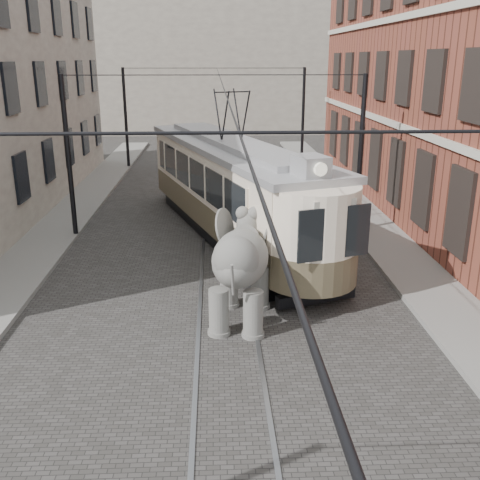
{
  "coord_description": "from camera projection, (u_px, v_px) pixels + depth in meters",
  "views": [
    {
      "loc": [
        -0.25,
        -14.51,
        6.52
      ],
      "look_at": [
        0.36,
        -1.05,
        2.1
      ],
      "focal_mm": 41.6,
      "sensor_mm": 36.0,
      "label": 1
    }
  ],
  "objects": [
    {
      "name": "ground",
      "position": [
        226.0,
        299.0,
        15.82
      ],
      "size": [
        120.0,
        120.0,
        0.0
      ],
      "primitive_type": "plane",
      "color": "#3B3836"
    },
    {
      "name": "tram_rails",
      "position": [
        226.0,
        298.0,
        15.81
      ],
      "size": [
        1.54,
        80.0,
        0.02
      ],
      "primitive_type": null,
      "color": "slate",
      "rests_on": "ground"
    },
    {
      "name": "sidewalk_right",
      "position": [
        433.0,
        292.0,
        16.05
      ],
      "size": [
        2.0,
        60.0,
        0.15
      ],
      "primitive_type": "cube",
      "color": "slate",
      "rests_on": "ground"
    },
    {
      "name": "distant_block",
      "position": [
        216.0,
        53.0,
        51.6
      ],
      "size": [
        28.0,
        10.0,
        14.0
      ],
      "primitive_type": "cube",
      "color": "gray",
      "rests_on": "ground"
    },
    {
      "name": "catenary",
      "position": [
        216.0,
        163.0,
        19.62
      ],
      "size": [
        11.0,
        30.2,
        6.0
      ],
      "primitive_type": null,
      "color": "black",
      "rests_on": "ground"
    },
    {
      "name": "tram",
      "position": [
        232.0,
        167.0,
        20.46
      ],
      "size": [
        7.0,
        13.88,
        5.43
      ],
      "primitive_type": null,
      "rotation": [
        0.0,
        0.0,
        0.32
      ],
      "color": "beige",
      "rests_on": "ground"
    },
    {
      "name": "elephant",
      "position": [
        240.0,
        273.0,
        14.14
      ],
      "size": [
        3.11,
        4.68,
        2.65
      ],
      "primitive_type": null,
      "rotation": [
        0.0,
        0.0,
        -0.18
      ],
      "color": "#5F5C58",
      "rests_on": "ground"
    }
  ]
}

